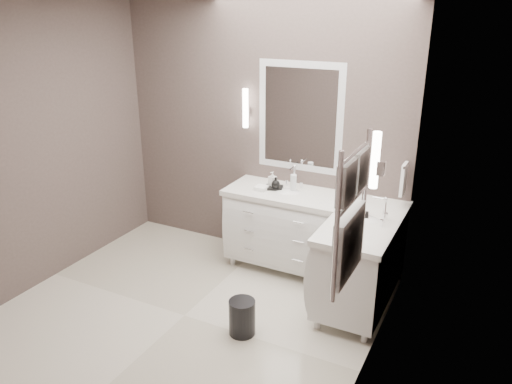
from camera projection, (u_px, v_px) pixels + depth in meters
The scene contains 20 objects.
floor at pixel (184, 316), 4.45m from camera, with size 3.20×3.00×0.01m, color silver.
wall_back at pixel (260, 132), 5.23m from camera, with size 3.20×0.01×2.70m, color #514441.
wall_front at pixel (14, 250), 2.72m from camera, with size 3.20×0.01×2.70m, color #514441.
wall_left at pixel (35, 147), 4.65m from camera, with size 0.01×3.00×2.70m, color #514441.
wall_right at pixel (376, 207), 3.29m from camera, with size 0.01×3.00×2.70m, color #514441.
vanity_back at pixel (287, 225), 5.11m from camera, with size 1.24×0.59×0.97m.
vanity_right at pixel (362, 257), 4.47m from camera, with size 0.59×1.24×0.97m.
mirror_back at pixel (300, 117), 4.95m from camera, with size 0.90×0.02×1.10m.
mirror_right at pixel (402, 148), 3.89m from camera, with size 0.02×0.90×1.10m.
sconce_back at pixel (245, 109), 5.13m from camera, with size 0.06×0.06×0.40m.
sconce_right at pixel (375, 161), 3.42m from camera, with size 0.06×0.06×0.40m.
towel_bar_corner at pixel (404, 179), 4.54m from camera, with size 0.03×0.22×0.30m.
towel_ladder at pixel (350, 221), 2.97m from camera, with size 0.06×0.58×0.90m.
waste_bin at pixel (242, 317), 4.16m from camera, with size 0.22×0.22×0.31m, color black.
amenity_tray_back at pixel (274, 188), 5.05m from camera, with size 0.17×0.13×0.03m, color black.
amenity_tray_right at pixel (362, 215), 4.39m from camera, with size 0.11×0.15×0.02m, color black.
water_bottle at pixel (293, 183), 4.95m from camera, with size 0.06×0.06×0.18m, color silver.
soap_bottle_a at pixel (272, 179), 5.05m from camera, with size 0.06×0.07×0.14m, color white.
soap_bottle_b at pixel (276, 182), 4.99m from camera, with size 0.09×0.09×0.11m, color black.
soap_bottle_c at pixel (363, 206), 4.36m from camera, with size 0.06×0.06×0.16m, color white.
Camera 1 is at (2.28, -3.07, 2.60)m, focal length 35.00 mm.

